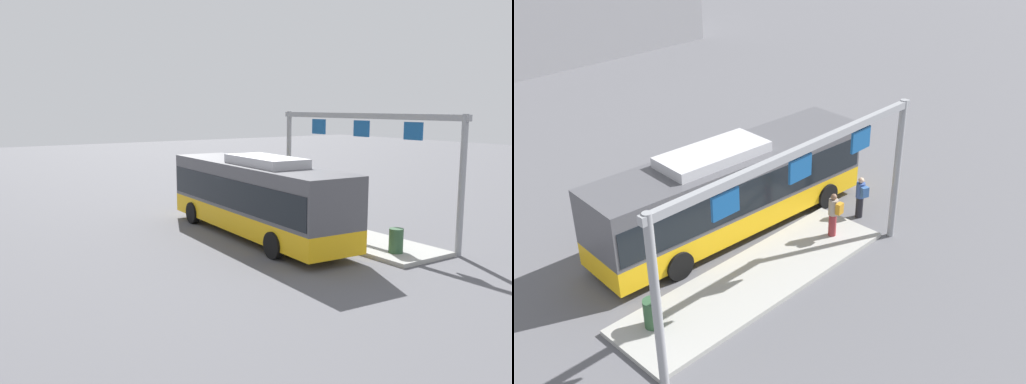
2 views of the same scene
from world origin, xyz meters
TOP-DOWN VIEW (x-y plane):
  - ground_plane at (0.00, 0.00)m, footprint 120.00×120.00m
  - platform_curb at (-1.76, -2.93)m, footprint 10.00×2.80m
  - bus_main at (-0.01, 0.00)m, footprint 11.24×3.19m
  - person_boarding at (1.93, -3.12)m, footprint 0.36×0.54m
  - person_waiting_near at (3.90, -2.87)m, footprint 0.45×0.59m
  - platform_sign_gantry at (-1.58, -4.49)m, footprint 10.72×0.24m
  - trash_bin at (-5.55, -2.47)m, footprint 0.52×0.52m

SIDE VIEW (x-z plane):
  - ground_plane at x=0.00m, z-range 0.00..0.00m
  - platform_curb at x=-1.76m, z-range 0.00..0.16m
  - trash_bin at x=-5.55m, z-range 0.16..1.06m
  - person_waiting_near at x=3.90m, z-range 0.06..1.73m
  - person_boarding at x=1.93m, z-range 0.22..1.89m
  - bus_main at x=-0.01m, z-range 0.08..3.54m
  - platform_sign_gantry at x=-1.58m, z-range 1.22..6.42m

